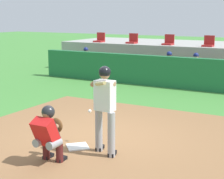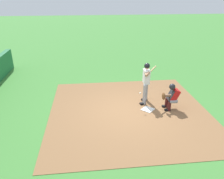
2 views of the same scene
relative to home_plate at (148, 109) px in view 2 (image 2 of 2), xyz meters
The scene contains 5 objects.
ground_plane 0.80m from the home_plate, 90.00° to the left, with size 80.00×80.00×0.00m, color #428438.
dirt_infield 0.80m from the home_plate, 90.00° to the left, with size 6.40×6.40×0.01m, color olive.
home_plate is the anchor object (origin of this frame).
batter_at_plate 1.23m from the home_plate, ahead, with size 0.69×0.76×1.80m.
catcher_crouched 1.10m from the home_plate, 90.53° to the right, with size 0.48×1.63×1.13m.
Camera 2 is at (-7.95, 1.59, 4.53)m, focal length 35.96 mm.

